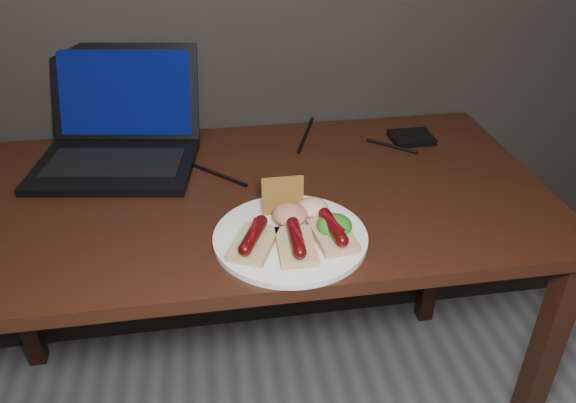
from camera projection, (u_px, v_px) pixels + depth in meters
The scene contains 12 objects.
desk at pixel (238, 224), 1.30m from camera, with size 1.40×0.70×0.75m.
laptop at pixel (119, 139), 1.37m from camera, with size 0.42×0.40×0.25m.
hard_drive at pixel (411, 138), 1.48m from camera, with size 0.11×0.09×0.02m, color black.
desk_cables at pixel (239, 156), 1.40m from camera, with size 0.91×0.35×0.01m.
plate at pixel (290, 237), 1.10m from camera, with size 0.30×0.30×0.01m, color white.
bread_sausage_left at pixel (254, 240), 1.05m from camera, with size 0.11×0.13×0.04m.
bread_sausage_center at pixel (296, 242), 1.04m from camera, with size 0.07×0.12×0.04m.
bread_sausage_right at pixel (333, 232), 1.07m from camera, with size 0.08×0.12×0.04m.
crispbread at pixel (283, 196), 1.14m from camera, with size 0.09×0.01×0.09m, color #A97E2E.
salad_greens at pixel (334, 226), 1.09m from camera, with size 0.07×0.07×0.04m, color #155010.
salsa_mound at pixel (290, 215), 1.12m from camera, with size 0.07×0.07×0.04m, color #A31014.
coleslaw_mound at pixel (313, 208), 1.14m from camera, with size 0.06×0.06×0.04m, color beige.
Camera 1 is at (-0.05, 0.29, 1.39)m, focal length 35.00 mm.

